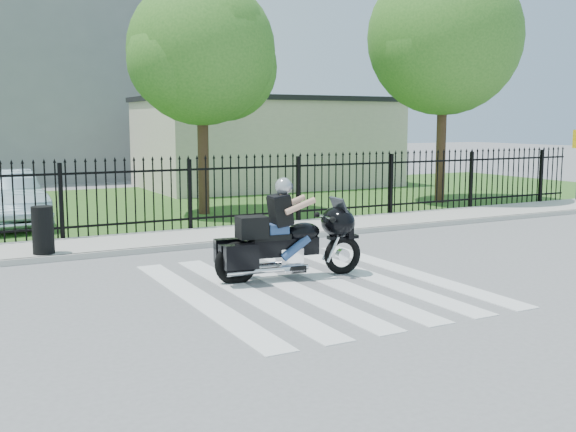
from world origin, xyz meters
name	(u,v)px	position (x,y,z in m)	size (l,w,h in m)	color
ground	(314,285)	(0.00, 0.00, 0.00)	(120.00, 120.00, 0.00)	slate
crosswalk	(314,285)	(0.00, 0.00, 0.01)	(5.00, 5.50, 0.01)	silver
sidewalk	(205,237)	(0.00, 5.00, 0.06)	(40.00, 2.00, 0.12)	#ADAAA3
curb	(222,244)	(0.00, 4.00, 0.06)	(40.00, 0.12, 0.12)	#ADAAA3
grass_strip	(127,206)	(0.00, 12.00, 0.01)	(40.00, 12.00, 0.02)	#2D551D
iron_fence	(190,196)	(0.00, 6.00, 0.90)	(26.00, 0.04, 1.80)	black
tree_mid	(201,52)	(1.50, 9.00, 4.67)	(4.20, 4.20, 6.78)	#382316
tree_right	(444,38)	(9.50, 8.00, 5.39)	(5.00, 5.00, 7.90)	#382316
building_low	(267,145)	(7.00, 16.00, 1.75)	(10.00, 6.00, 3.50)	beige
building_low_roof	(267,100)	(7.00, 16.00, 3.60)	(10.20, 6.20, 0.20)	black
motorcycle_rider	(286,237)	(-0.18, 0.63, 0.73)	(2.71, 1.03, 1.79)	black
parked_car	(3,198)	(-3.90, 9.35, 0.73)	(1.51, 4.33, 1.43)	#9FBAC9
litter_bin	(43,230)	(-3.64, 4.30, 0.59)	(0.42, 0.42, 0.94)	black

